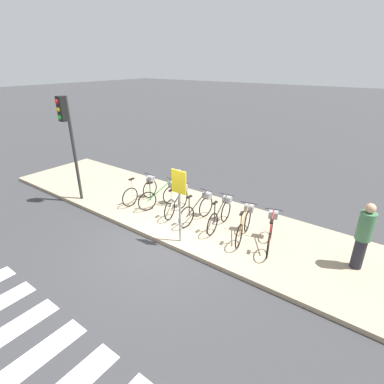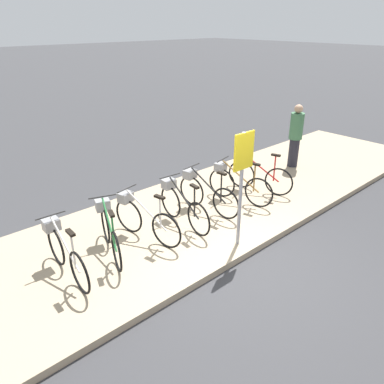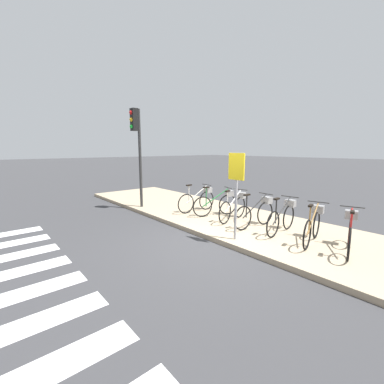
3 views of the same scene
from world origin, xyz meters
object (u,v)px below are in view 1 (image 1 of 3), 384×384
parked_bicycle_3 (199,208)px  parked_bicycle_5 (245,223)px  parked_bicycle_1 (162,195)px  pedestrian (363,235)px  parked_bicycle_0 (142,189)px  parked_bicycle_4 (221,213)px  sign_post (179,194)px  parked_bicycle_2 (178,200)px  parked_bicycle_6 (271,231)px  traffic_light (67,128)px

parked_bicycle_3 → parked_bicycle_5: (1.53, -0.02, 0.00)m
parked_bicycle_1 → pedestrian: bearing=3.0°
parked_bicycle_0 → pedestrian: (6.58, 0.38, 0.44)m
parked_bicycle_0 → pedestrian: bearing=3.3°
parked_bicycle_4 → sign_post: (-0.45, -1.32, 0.95)m
parked_bicycle_4 → parked_bicycle_1: bearing=-179.1°
parked_bicycle_2 → parked_bicycle_5: (2.37, -0.08, 0.00)m
parked_bicycle_6 → sign_post: 2.53m
parked_bicycle_1 → parked_bicycle_6: bearing=-0.6°
traffic_light → pedestrian: bearing=11.0°
parked_bicycle_0 → parked_bicycle_6: (4.59, 0.04, 0.00)m
parked_bicycle_0 → sign_post: sign_post is taller
parked_bicycle_0 → sign_post: 3.02m
parked_bicycle_0 → parked_bicycle_6: same height
parked_bicycle_1 → parked_bicycle_3: 1.51m
parked_bicycle_3 → pedestrian: bearing=5.0°
parked_bicycle_3 → parked_bicycle_4: (0.71, 0.10, 0.00)m
parked_bicycle_0 → parked_bicycle_3: bearing=0.4°
parked_bicycle_4 → pedestrian: pedestrian is taller
pedestrian → parked_bicycle_5: bearing=-171.8°
parked_bicycle_2 → parked_bicycle_3: bearing=-4.1°
parked_bicycle_1 → parked_bicycle_3: same height
parked_bicycle_4 → traffic_light: traffic_light is taller
parked_bicycle_3 → parked_bicycle_5: 1.53m
parked_bicycle_5 → pedestrian: size_ratio=0.92×
parked_bicycle_2 → parked_bicycle_4: 1.55m
parked_bicycle_3 → parked_bicycle_5: size_ratio=1.02×
parked_bicycle_6 → parked_bicycle_1: bearing=179.4°
parked_bicycle_5 → sign_post: size_ratio=0.75×
parked_bicycle_4 → sign_post: sign_post is taller
parked_bicycle_5 → parked_bicycle_0: bearing=179.9°
parked_bicycle_3 → pedestrian: (4.24, 0.37, 0.44)m
parked_bicycle_2 → parked_bicycle_4: (1.55, 0.04, 0.00)m
parked_bicycle_1 → parked_bicycle_3: size_ratio=0.95×
parked_bicycle_1 → parked_bicycle_3: bearing=-2.6°
parked_bicycle_2 → traffic_light: bearing=-158.4°
parked_bicycle_0 → sign_post: bearing=-24.9°
parked_bicycle_6 → pedestrian: pedestrian is taller
parked_bicycle_2 → pedestrian: 5.11m
parked_bicycle_5 → traffic_light: traffic_light is taller
parked_bicycle_6 → sign_post: size_ratio=0.73×
parked_bicycle_3 → parked_bicycle_6: bearing=0.7°
parked_bicycle_2 → parked_bicycle_4: bearing=1.6°
parked_bicycle_0 → parked_bicycle_3: same height
parked_bicycle_3 → traffic_light: bearing=-163.1°
sign_post → parked_bicycle_1: bearing=144.1°
parked_bicycle_2 → pedestrian: size_ratio=0.92×
parked_bicycle_4 → parked_bicycle_6: 1.54m
parked_bicycle_5 → parked_bicycle_6: size_ratio=1.02×
parked_bicycle_1 → sign_post: 2.39m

